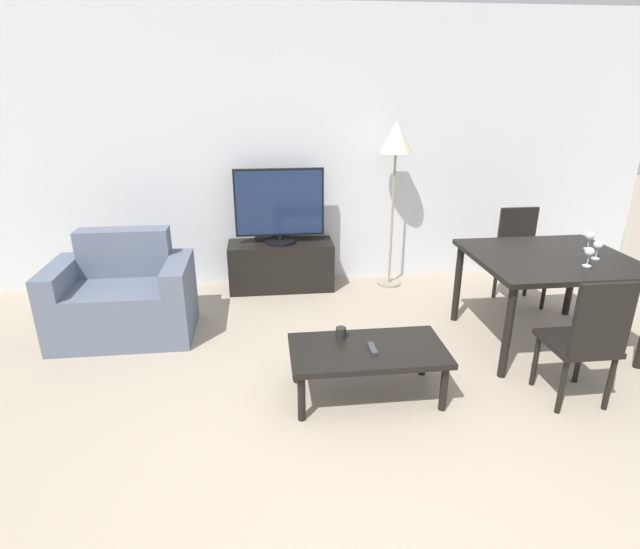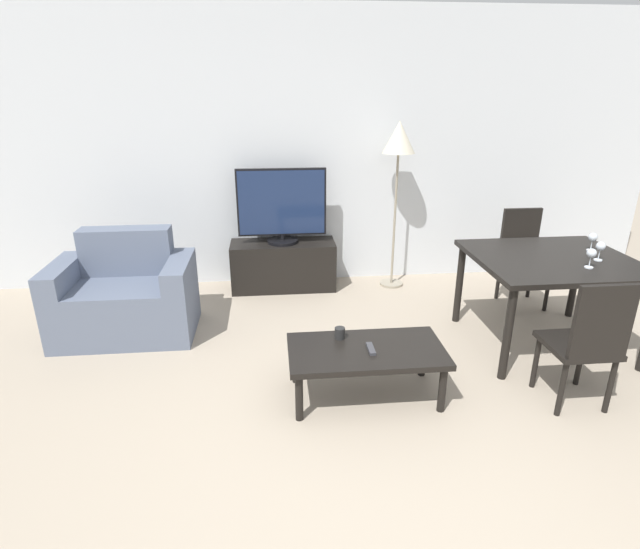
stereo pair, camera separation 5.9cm
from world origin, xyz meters
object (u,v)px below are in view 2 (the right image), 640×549
object	(u,v)px
tv_stand	(283,265)
wine_glass_left	(593,238)
dining_table	(552,267)
wine_glass_right	(601,248)
remote_primary	(371,349)
cup_white_near	(340,333)
coffee_table	(366,354)
dining_chair_far	(523,253)
wine_glass_center	(591,254)
tv	(282,206)
armchair	(126,298)
dining_chair_near	(587,340)
floor_lamp	(399,146)

from	to	relation	value
tv_stand	wine_glass_left	xyz separation A→B (m)	(2.42, -1.28, 0.60)
dining_table	wine_glass_right	world-z (taller)	wine_glass_right
remote_primary	cup_white_near	size ratio (longest dim) A/B	1.91
remote_primary	coffee_table	bearing A→B (deg)	131.06
wine_glass_left	cup_white_near	bearing A→B (deg)	-165.02
coffee_table	dining_chair_far	bearing A→B (deg)	39.05
wine_glass_center	tv	bearing A→B (deg)	142.54
coffee_table	cup_white_near	distance (m)	0.23
armchair	cup_white_near	size ratio (longest dim) A/B	14.14
dining_chair_near	remote_primary	xyz separation A→B (m)	(-1.32, 0.23, -0.12)
floor_lamp	wine_glass_right	size ratio (longest dim) A/B	11.41
tv_stand	wine_glass_left	world-z (taller)	wine_glass_left
coffee_table	cup_white_near	world-z (taller)	cup_white_near
tv	dining_chair_far	xyz separation A→B (m)	(2.25, -0.57, -0.37)
wine_glass_right	dining_chair_far	bearing A→B (deg)	95.02
dining_table	wine_glass_center	distance (m)	0.34
tv_stand	armchair	bearing A→B (deg)	-147.04
tv	wine_glass_right	bearing A→B (deg)	-32.97
wine_glass_left	wine_glass_center	bearing A→B (deg)	-123.92
wine_glass_right	floor_lamp	bearing A→B (deg)	128.90
tv	coffee_table	world-z (taller)	tv
dining_table	dining_chair_far	size ratio (longest dim) A/B	1.32
wine_glass_left	tv_stand	bearing A→B (deg)	152.02
remote_primary	wine_glass_left	xyz separation A→B (m)	(1.91, 0.74, 0.47)
floor_lamp	remote_primary	size ratio (longest dim) A/B	11.11
wine_glass_right	dining_chair_near	bearing A→B (deg)	-124.08
dining_chair_near	wine_glass_right	world-z (taller)	dining_chair_near
armchair	tv_stand	bearing A→B (deg)	32.96
coffee_table	dining_chair_near	world-z (taller)	dining_chair_near
dining_chair_far	cup_white_near	xyz separation A→B (m)	(-1.92, -1.27, -0.09)
dining_chair_far	floor_lamp	world-z (taller)	floor_lamp
armchair	dining_chair_near	xyz separation A→B (m)	(3.17, -1.38, 0.17)
tv	floor_lamp	world-z (taller)	floor_lamp
remote_primary	wine_glass_center	xyz separation A→B (m)	(1.66, 0.36, 0.47)
dining_chair_near	wine_glass_center	size ratio (longest dim) A/B	6.16
dining_chair_near	wine_glass_center	world-z (taller)	dining_chair_near
remote_primary	wine_glass_left	bearing A→B (deg)	21.22
coffee_table	wine_glass_center	bearing A→B (deg)	11.35
tv_stand	tv	size ratio (longest dim) A/B	1.20
armchair	remote_primary	world-z (taller)	armchair
armchair	wine_glass_left	size ratio (longest dim) A/B	7.61
tv	cup_white_near	distance (m)	1.93
dining_chair_near	floor_lamp	size ratio (longest dim) A/B	0.54
armchair	dining_chair_far	distance (m)	3.61
dining_chair_near	wine_glass_left	world-z (taller)	dining_chair_near
armchair	floor_lamp	world-z (taller)	floor_lamp
coffee_table	dining_chair_near	bearing A→B (deg)	-10.64
cup_white_near	tv	bearing A→B (deg)	100.19
floor_lamp	wine_glass_right	bearing A→B (deg)	-51.10
dining_table	wine_glass_left	size ratio (longest dim) A/B	8.13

